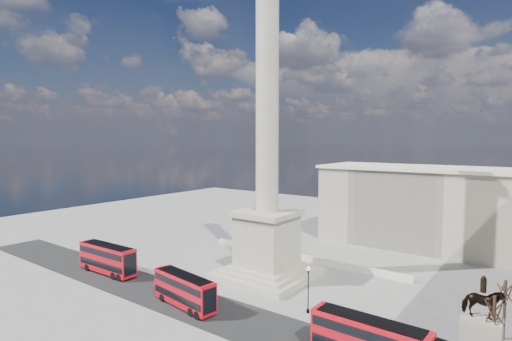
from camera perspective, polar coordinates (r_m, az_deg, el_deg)
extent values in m
plane|color=gray|center=(63.26, -1.15, -16.09)|extent=(180.00, 180.00, 0.00)
cube|color=#242424|center=(53.17, -3.66, -20.21)|extent=(120.00, 9.00, 0.01)
cube|color=#B0A893|center=(66.88, 1.56, -14.49)|extent=(14.00, 14.00, 1.00)
cube|color=#B0A893|center=(66.65, 1.57, -13.88)|extent=(12.00, 12.00, 0.50)
cube|color=#B0A893|center=(66.49, 1.57, -13.47)|extent=(10.00, 10.00, 0.50)
cube|color=#B0A893|center=(65.32, 1.57, -9.92)|extent=(8.00, 8.00, 8.00)
cube|color=#B0A893|center=(64.37, 1.58, -6.12)|extent=(9.00, 9.00, 0.80)
cylinder|color=#B9AE99|center=(63.56, 1.62, 9.50)|extent=(3.60, 3.60, 34.00)
cube|color=beige|center=(75.71, 6.47, -12.21)|extent=(40.00, 0.60, 1.10)
cube|color=beige|center=(89.45, 25.76, -5.15)|extent=(50.00, 16.00, 16.00)
cube|color=beige|center=(88.53, 25.93, 0.16)|extent=(51.00, 17.00, 0.60)
cube|color=#BC0915|center=(72.00, -20.46, -11.66)|extent=(11.97, 2.99, 4.38)
cube|color=black|center=(72.22, -20.45, -12.26)|extent=(11.49, 3.04, 0.97)
cube|color=black|center=(71.69, -20.49, -10.77)|extent=(11.49, 3.04, 0.97)
cube|color=black|center=(71.43, -20.51, -9.95)|extent=(10.77, 2.69, 0.06)
cylinder|color=black|center=(75.71, -22.14, -12.47)|extent=(1.26, 2.85, 1.19)
cylinder|color=black|center=(69.95, -18.84, -13.79)|extent=(1.26, 2.85, 1.19)
cylinder|color=black|center=(68.85, -18.12, -14.07)|extent=(1.26, 2.85, 1.19)
cube|color=#BC0915|center=(55.97, -10.22, -16.41)|extent=(10.98, 3.91, 3.96)
cube|color=black|center=(56.23, -10.21, -17.09)|extent=(10.56, 3.91, 0.88)
cube|color=black|center=(55.61, -10.23, -15.40)|extent=(10.56, 3.91, 0.88)
cube|color=black|center=(55.29, -10.25, -14.47)|extent=(9.88, 3.52, 0.06)
cylinder|color=black|center=(59.36, -12.25, -17.05)|extent=(1.42, 2.69, 1.07)
cylinder|color=black|center=(54.38, -8.26, -19.05)|extent=(1.42, 2.69, 1.07)
cylinder|color=black|center=(53.44, -7.37, -19.48)|extent=(1.42, 2.69, 1.07)
cube|color=#BC0915|center=(43.79, 15.87, -22.39)|extent=(11.69, 2.87, 4.29)
cube|color=black|center=(43.30, 15.91, -21.04)|extent=(11.23, 2.92, 0.95)
cube|color=black|center=(42.86, 15.94, -19.78)|extent=(10.52, 2.59, 0.06)
cylinder|color=black|center=(54.59, 7.44, -19.30)|extent=(0.41, 0.41, 0.46)
cylinder|color=black|center=(53.62, 7.47, -16.81)|extent=(0.15, 0.15, 5.55)
cylinder|color=black|center=(52.71, 7.50, -14.09)|extent=(0.28, 0.28, 0.28)
sphere|color=silver|center=(52.61, 7.50, -13.76)|extent=(0.52, 0.52, 0.52)
imported|color=black|center=(46.05, 29.65, -16.19)|extent=(3.80, 2.30, 3.00)
cylinder|color=black|center=(45.47, 29.73, -14.06)|extent=(0.55, 0.55, 1.33)
sphere|color=black|center=(45.25, 29.77, -13.16)|extent=(0.40, 0.40, 0.40)
cylinder|color=#332319|center=(46.83, 30.79, -19.39)|extent=(0.30, 0.30, 7.43)
cylinder|color=#332319|center=(54.23, 31.95, -16.54)|extent=(0.31, 0.31, 6.71)
imported|color=#222822|center=(51.01, 18.04, -20.51)|extent=(0.73, 0.66, 1.66)
imported|color=#222822|center=(52.32, 14.20, -19.79)|extent=(0.80, 0.64, 1.62)
imported|color=#222822|center=(49.60, 10.61, -21.22)|extent=(0.85, 0.91, 1.50)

